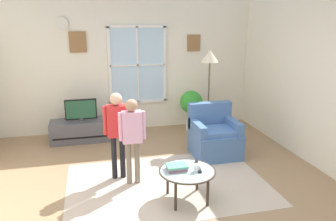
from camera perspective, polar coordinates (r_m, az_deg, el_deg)
ground_plane at (r=4.57m, az=-1.80°, el=-14.39°), size 5.81×6.31×0.02m
back_wall at (r=6.90m, az=-6.88°, el=7.71°), size 5.21×0.17×2.68m
area_rug at (r=4.82m, az=-0.09°, el=-12.49°), size 2.79×1.92×0.01m
tv_stand at (r=6.54m, az=-14.53°, el=-3.37°), size 1.18×0.47×0.41m
television at (r=6.42m, az=-14.78°, el=0.17°), size 0.58×0.08×0.41m
armchair at (r=5.71m, az=7.97°, el=-4.50°), size 0.76×0.74×0.87m
coffee_table at (r=4.27m, az=3.33°, el=-10.61°), size 0.73×0.73×0.42m
book_stack at (r=4.26m, az=1.54°, el=-9.74°), size 0.26×0.19×0.07m
cup at (r=4.22m, az=4.94°, el=-9.83°), size 0.07×0.07×0.10m
remote_near_books at (r=4.44m, az=4.87°, el=-9.04°), size 0.09×0.14×0.02m
remote_near_cup at (r=4.26m, az=5.40°, el=-10.17°), size 0.06×0.14×0.02m
person_pink_shirt at (r=4.56m, az=-6.20°, el=-3.70°), size 0.37×0.17×1.23m
person_red_shirt at (r=4.74m, az=-8.78°, el=-2.64°), size 0.39×0.18×1.28m
potted_plant_by_window at (r=6.88m, az=4.02°, el=1.16°), size 0.47×0.47×0.83m
floor_lamp at (r=6.20m, az=7.19°, el=7.74°), size 0.32×0.32×1.72m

